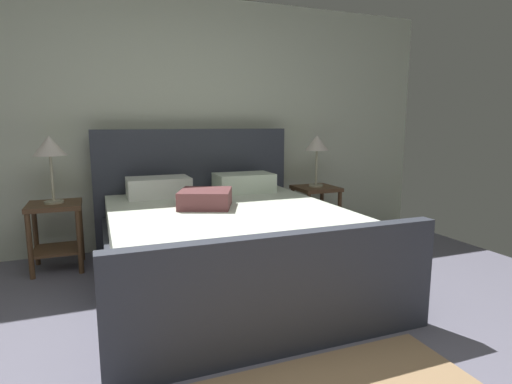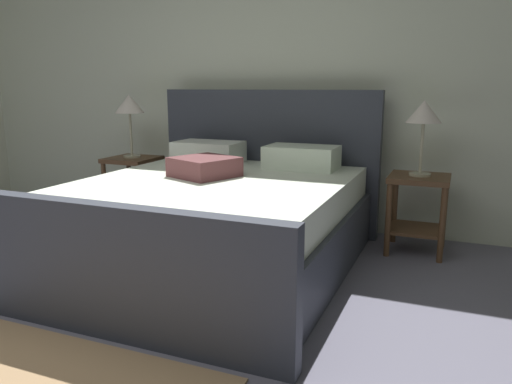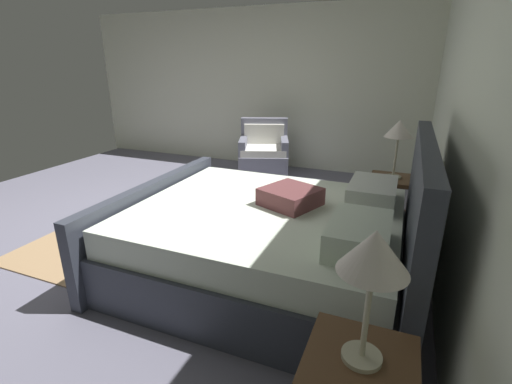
{
  "view_description": "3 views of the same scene",
  "coord_description": "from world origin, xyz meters",
  "views": [
    {
      "loc": [
        -0.63,
        -1.39,
        1.29
      ],
      "look_at": [
        0.69,
        2.0,
        0.68
      ],
      "focal_mm": 29.03,
      "sensor_mm": 36.0,
      "label": 1
    },
    {
      "loc": [
        1.88,
        -1.31,
        1.26
      ],
      "look_at": [
        0.63,
        1.71,
        0.56
      ],
      "focal_mm": 34.79,
      "sensor_mm": 36.0,
      "label": 2
    },
    {
      "loc": [
        2.83,
        2.62,
        1.71
      ],
      "look_at": [
        0.49,
        1.65,
        0.81
      ],
      "focal_mm": 25.53,
      "sensor_mm": 36.0,
      "label": 3
    }
  ],
  "objects": [
    {
      "name": "ground_plane",
      "position": [
        0.0,
        0.0,
        -0.01
      ],
      "size": [
        6.16,
        5.93,
        0.02
      ],
      "primitive_type": "cube",
      "color": "slate"
    },
    {
      "name": "area_rug",
      "position": [
        0.31,
        -0.12,
        0.01
      ],
      "size": [
        1.58,
        1.2,
        0.01
      ],
      "primitive_type": "cube",
      "rotation": [
        0.0,
        0.0,
        0.0
      ],
      "color": "#A17F59",
      "rests_on": "ground"
    },
    {
      "name": "table_lamp_left",
      "position": [
        -0.99,
        2.56,
        1.08
      ],
      "size": [
        0.27,
        0.27,
        0.59
      ],
      "color": "#B7B293",
      "rests_on": "nightstand_left"
    },
    {
      "name": "table_lamp_right",
      "position": [
        1.62,
        2.57,
        1.05
      ],
      "size": [
        0.26,
        0.26,
        0.56
      ],
      "color": "#B7B293",
      "rests_on": "nightstand_right"
    },
    {
      "name": "bed",
      "position": [
        0.31,
        1.73,
        0.35
      ],
      "size": [
        1.98,
        2.29,
        1.23
      ],
      "color": "#333742",
      "rests_on": "ground"
    },
    {
      "name": "nightstand_left",
      "position": [
        -0.99,
        2.56,
        0.4
      ],
      "size": [
        0.44,
        0.44,
        0.6
      ],
      "color": "brown",
      "rests_on": "ground"
    },
    {
      "name": "wall_back",
      "position": [
        0.0,
        3.03,
        1.28
      ],
      "size": [
        6.28,
        0.12,
        2.56
      ],
      "primitive_type": "cube",
      "color": "silver",
      "rests_on": "ground"
    },
    {
      "name": "wall_side_left",
      "position": [
        -3.14,
        0.0,
        1.28
      ],
      "size": [
        0.12,
        6.05,
        2.56
      ],
      "primitive_type": "cube",
      "color": "beige",
      "rests_on": "ground"
    },
    {
      "name": "armchair",
      "position": [
        -2.26,
        0.65,
        0.35
      ],
      "size": [
        0.93,
        0.93,
        0.9
      ],
      "color": "slate",
      "rests_on": "ground"
    }
  ]
}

